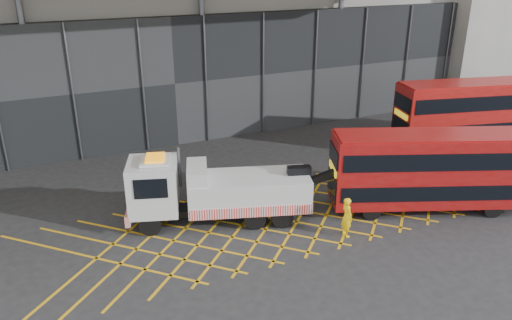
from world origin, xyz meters
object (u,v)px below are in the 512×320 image
recovery_truck (213,190)px  worker (347,217)px  bus_second (477,111)px  bus_towed (433,168)px

recovery_truck → worker: recovery_truck is taller
recovery_truck → worker: bearing=-19.1°
recovery_truck → worker: 6.03m
recovery_truck → bus_second: bearing=25.2°
bus_towed → worker: size_ratio=5.25×
recovery_truck → bus_towed: (9.77, -3.19, 0.57)m
bus_second → worker: bearing=-142.7°
bus_towed → worker: bearing=-152.6°
bus_second → recovery_truck: bearing=-159.0°
bus_second → worker: size_ratio=5.84×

